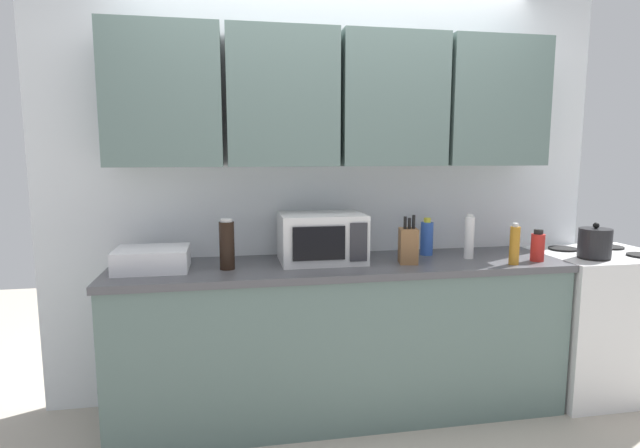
% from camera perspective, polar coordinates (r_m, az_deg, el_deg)
% --- Properties ---
extents(wall_back_with_cabinets, '(3.46, 0.38, 2.60)m').
position_cam_1_polar(wall_back_with_cabinets, '(3.06, 1.52, 9.07)').
color(wall_back_with_cabinets, white).
rests_on(wall_back_with_cabinets, ground_plane).
extents(counter_run, '(2.59, 0.63, 0.90)m').
position_cam_1_polar(counter_run, '(3.02, 2.37, -12.73)').
color(counter_run, slate).
rests_on(counter_run, ground_plane).
extents(stove_range, '(0.76, 0.64, 0.91)m').
position_cam_1_polar(stove_range, '(3.74, 28.82, -9.65)').
color(stove_range, silver).
rests_on(stove_range, ground_plane).
extents(kettle, '(0.18, 0.18, 0.20)m').
position_cam_1_polar(kettle, '(3.41, 28.70, -1.84)').
color(kettle, black).
rests_on(kettle, stove_range).
extents(microwave, '(0.48, 0.37, 0.28)m').
position_cam_1_polar(microwave, '(2.90, 0.17, -1.56)').
color(microwave, silver).
rests_on(microwave, counter_run).
extents(dish_rack, '(0.38, 0.30, 0.12)m').
position_cam_1_polar(dish_rack, '(2.84, -18.47, -3.80)').
color(dish_rack, silver).
rests_on(dish_rack, counter_run).
extents(knife_block, '(0.12, 0.14, 0.28)m').
position_cam_1_polar(knife_block, '(2.90, 9.97, -2.39)').
color(knife_block, brown).
rests_on(knife_block, counter_run).
extents(bottle_amber_vinegar, '(0.06, 0.06, 0.24)m').
position_cam_1_polar(bottle_amber_vinegar, '(3.03, 21.18, -2.24)').
color(bottle_amber_vinegar, '#AD701E').
rests_on(bottle_amber_vinegar, counter_run).
extents(bottle_red_sauce, '(0.08, 0.08, 0.19)m').
position_cam_1_polar(bottle_red_sauce, '(3.18, 23.43, -2.35)').
color(bottle_red_sauce, red).
rests_on(bottle_red_sauce, counter_run).
extents(bottle_blue_cleaner, '(0.08, 0.08, 0.23)m').
position_cam_1_polar(bottle_blue_cleaner, '(3.16, 12.00, -1.55)').
color(bottle_blue_cleaner, '#2D56B7').
rests_on(bottle_blue_cleaner, counter_run).
extents(bottle_white_jar, '(0.06, 0.06, 0.27)m').
position_cam_1_polar(bottle_white_jar, '(3.12, 16.56, -1.45)').
color(bottle_white_jar, white).
rests_on(bottle_white_jar, counter_run).
extents(bottle_soy_dark, '(0.08, 0.08, 0.27)m').
position_cam_1_polar(bottle_soy_dark, '(2.75, -10.50, -2.32)').
color(bottle_soy_dark, black).
rests_on(bottle_soy_dark, counter_run).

